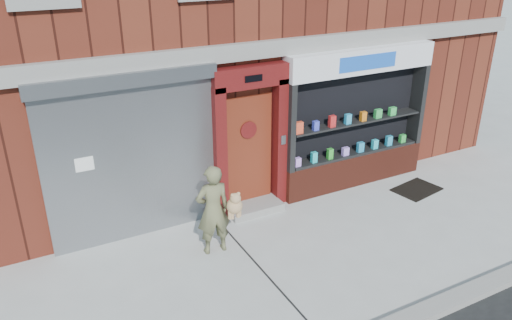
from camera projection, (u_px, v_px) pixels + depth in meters
ground at (335, 243)px, 8.92m from camera, size 80.00×80.00×0.00m
curb at (425, 313)px, 7.16m from camera, size 60.00×0.30×0.12m
shutter_bay at (131, 148)px, 8.50m from camera, size 3.10×0.30×3.04m
red_door_bay at (250, 140)px, 9.51m from camera, size 1.52×0.58×2.90m
pharmacy_bay at (356, 125)px, 10.58m from camera, size 3.50×0.41×3.00m
woman at (215, 210)px, 8.37m from camera, size 0.79×0.46×1.62m
doormat at (417, 189)px, 10.80m from camera, size 1.09×0.85×0.02m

